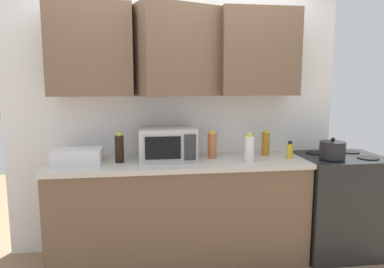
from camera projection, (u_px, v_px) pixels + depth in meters
name	position (u px, v px, depth m)	size (l,w,h in m)	color
wall_back_with_cabinets	(177.00, 81.00, 3.10)	(3.05, 0.55, 2.60)	white
counter_run	(180.00, 210.00, 3.04)	(2.18, 0.63, 0.90)	brown
stove_range	(338.00, 203.00, 3.22)	(0.76, 0.64, 0.91)	black
kettle	(332.00, 150.00, 2.98)	(0.21, 0.21, 0.19)	black
microwave	(167.00, 144.00, 2.98)	(0.48, 0.37, 0.28)	#B7B7BC
dish_rack	(78.00, 156.00, 2.85)	(0.38, 0.30, 0.12)	silver
bottle_white_jar	(249.00, 149.00, 2.91)	(0.08, 0.08, 0.24)	white
bottle_amber_vinegar	(266.00, 143.00, 3.18)	(0.07, 0.07, 0.23)	#AD701E
bottle_soy_dark	(119.00, 149.00, 2.88)	(0.07, 0.07, 0.25)	black
bottle_yellow_mustard	(290.00, 150.00, 3.05)	(0.05, 0.05, 0.15)	gold
bottle_spice_jar	(212.00, 145.00, 3.06)	(0.08, 0.08, 0.24)	#BC6638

